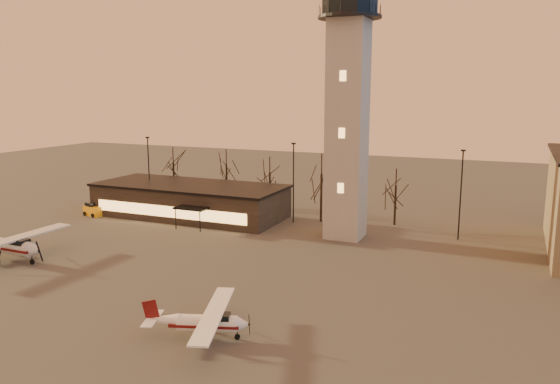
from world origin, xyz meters
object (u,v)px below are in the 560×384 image
object	(u,v)px
cessna_front	(209,326)
cessna_rear	(13,249)
service_cart	(93,211)
terminal	(190,200)
control_tower	(348,92)

from	to	relation	value
cessna_front	cessna_rear	distance (m)	27.29
cessna_rear	service_cart	world-z (taller)	cessna_rear
cessna_front	cessna_rear	size ratio (longest dim) A/B	0.75
terminal	cessna_rear	bearing A→B (deg)	-102.27
cessna_rear	service_cart	xyz separation A→B (m)	(-6.91, 18.71, -0.52)
service_cart	control_tower	bearing A→B (deg)	19.99
cessna_front	service_cart	size ratio (longest dim) A/B	3.09
terminal	cessna_rear	xyz separation A→B (m)	(-5.15, -23.68, -0.96)
terminal	cessna_front	distance (m)	37.36
terminal	cessna_front	world-z (taller)	terminal
terminal	cessna_front	bearing A→B (deg)	-55.37
control_tower	service_cart	size ratio (longest dim) A/B	10.60
terminal	control_tower	bearing A→B (deg)	-5.15
control_tower	service_cart	bearing A→B (deg)	-174.99
terminal	service_cart	distance (m)	13.13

